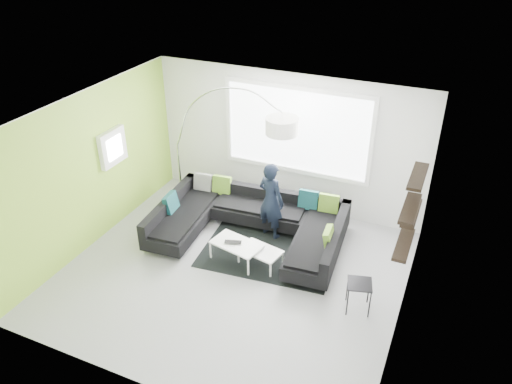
% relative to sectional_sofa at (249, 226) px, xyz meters
% --- Properties ---
extents(ground, '(5.50, 5.50, 0.00)m').
position_rel_sectional_sofa_xyz_m(ground, '(0.14, -0.98, -0.32)').
color(ground, gray).
rests_on(ground, ground).
extents(room_shell, '(5.54, 5.04, 2.82)m').
position_rel_sectional_sofa_xyz_m(room_shell, '(0.18, -0.78, 1.49)').
color(room_shell, white).
rests_on(room_shell, ground).
extents(sectional_sofa, '(3.55, 2.37, 0.73)m').
position_rel_sectional_sofa_xyz_m(sectional_sofa, '(0.00, 0.00, 0.00)').
color(sectional_sofa, black).
rests_on(sectional_sofa, ground).
extents(rug, '(2.50, 1.92, 0.01)m').
position_rel_sectional_sofa_xyz_m(rug, '(0.48, -0.15, -0.32)').
color(rug, black).
rests_on(rug, ground).
extents(coffee_table, '(1.22, 0.86, 0.36)m').
position_rel_sectional_sofa_xyz_m(coffee_table, '(0.26, -0.59, -0.14)').
color(coffee_table, white).
rests_on(coffee_table, ground).
extents(arc_lamp, '(2.53, 0.88, 2.68)m').
position_rel_sectional_sofa_xyz_m(arc_lamp, '(-1.84, 0.67, 1.02)').
color(arc_lamp, silver).
rests_on(arc_lamp, ground).
extents(side_table, '(0.45, 0.45, 0.50)m').
position_rel_sectional_sofa_xyz_m(side_table, '(2.28, -0.96, -0.07)').
color(side_table, black).
rests_on(side_table, ground).
extents(person, '(0.77, 0.69, 1.51)m').
position_rel_sectional_sofa_xyz_m(person, '(0.29, 0.34, 0.43)').
color(person, black).
rests_on(person, ground).
extents(laptop, '(0.41, 0.36, 0.02)m').
position_rel_sectional_sofa_xyz_m(laptop, '(0.00, -0.68, 0.05)').
color(laptop, black).
rests_on(laptop, coffee_table).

